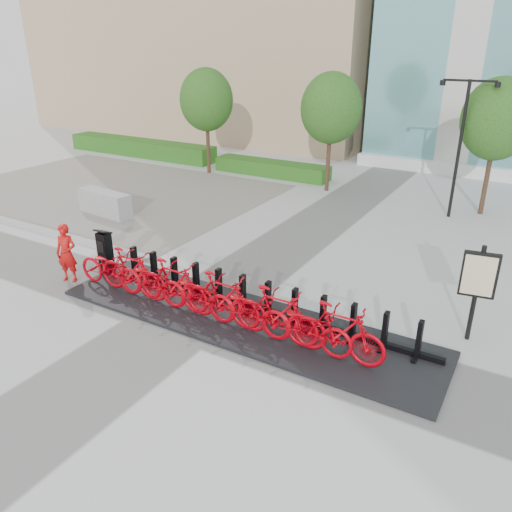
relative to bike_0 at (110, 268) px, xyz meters
The scene contains 25 objects.
ground 2.68m from the bike_0, ahead, with size 120.00×120.00×0.00m, color beige.
gravel_patch 10.24m from the bike_0, 136.39° to the left, with size 14.00×14.00×0.00m, color slate.
curb 7.67m from the bike_0, 165.24° to the left, with size 14.00×0.25×0.15m, color #9E9E9E.
hedge_a 17.71m from the bike_0, 130.07° to the left, with size 10.00×1.40×0.90m, color #27751D.
hedge_b 13.47m from the bike_0, 100.27° to the left, with size 6.00×1.20×0.70m, color #27751D.
tree_0 13.53m from the bike_0, 114.14° to the left, with size 2.60×2.60×5.10m.
tree_1 12.46m from the bike_0, 84.78° to the left, with size 2.60×2.60×5.10m.
tree_2 14.55m from the bike_0, 57.76° to the left, with size 2.60×2.60×5.10m.
streetlamp 13.11m from the bike_0, 59.15° to the left, with size 2.00×0.20×5.00m.
dock_pad 3.96m from the bike_0, ahead, with size 9.60×2.40×0.08m, color black.
dock_rail_posts 4.05m from the bike_0, 11.77° to the left, with size 8.02×0.50×0.85m, color black, non-canonical shape.
bike_0 is the anchor object (origin of this frame).
bike_1 0.72m from the bike_0, ahead, with size 0.58×2.05×1.23m, color #AF000B.
bike_2 1.44m from the bike_0, ahead, with size 0.74×2.12×1.11m, color #AF000B.
bike_3 2.16m from the bike_0, ahead, with size 0.58×2.05×1.23m, color #AF000B.
bike_4 2.88m from the bike_0, ahead, with size 0.74×2.12×1.11m, color #AF000B.
bike_5 3.60m from the bike_0, ahead, with size 0.58×2.05×1.23m, color #AF000B.
bike_6 4.32m from the bike_0, ahead, with size 0.74×2.12×1.11m, color #AF000B.
bike_7 5.04m from the bike_0, ahead, with size 0.58×2.05×1.23m, color #AF000B.
bike_8 5.76m from the bike_0, ahead, with size 0.74×2.12×1.11m, color #AF000B.
bike_9 6.48m from the bike_0, ahead, with size 0.58×2.05×1.23m, color #AF000B.
kiosk 1.00m from the bike_0, 142.97° to the left, with size 0.41×0.35×1.33m.
worker_red 1.46m from the bike_0, behind, with size 0.61×0.40×1.66m, color #B80F0D.
jersey_barrier 6.68m from the bike_0, 137.50° to the left, with size 2.40×0.65×0.93m, color #AFAFAF.
map_sign 9.04m from the bike_0, 14.78° to the left, with size 0.75×0.23×2.27m.
Camera 1 is at (6.89, -8.47, 6.18)m, focal length 35.00 mm.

